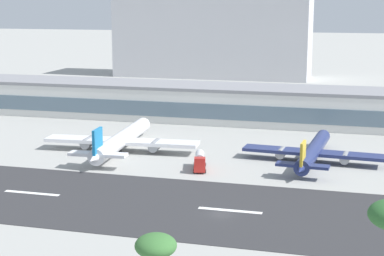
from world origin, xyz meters
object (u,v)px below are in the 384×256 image
object	(u,v)px
distant_hotel_block	(213,32)
airliner_gold_tail_gate_1	(313,152)
airliner_blue_tail_gate_0	(120,141)
palm_tree_0	(156,248)
terminal_building	(246,104)
service_fuel_truck_0	(200,161)

from	to	relation	value
distant_hotel_block	airliner_gold_tail_gate_1	world-z (taller)	distant_hotel_block
airliner_blue_tail_gate_0	palm_tree_0	xyz separation A→B (m)	(37.15, -82.42, 7.67)
airliner_blue_tail_gate_0	airliner_gold_tail_gate_1	size ratio (longest dim) A/B	1.14
terminal_building	palm_tree_0	distance (m)	132.40
terminal_building	palm_tree_0	xyz separation A→B (m)	(13.45, -131.63, 4.94)
distant_hotel_block	service_fuel_truck_0	xyz separation A→B (m)	(39.20, -178.59, -20.91)
service_fuel_truck_0	terminal_building	bearing A→B (deg)	166.14
distant_hotel_block	service_fuel_truck_0	size ratio (longest dim) A/B	11.10
distant_hotel_block	palm_tree_0	xyz separation A→B (m)	(52.47, -249.99, -12.24)
terminal_building	palm_tree_0	world-z (taller)	palm_tree_0
airliner_blue_tail_gate_0	service_fuel_truck_0	world-z (taller)	airliner_blue_tail_gate_0
terminal_building	distant_hotel_block	distance (m)	125.81
distant_hotel_block	airliner_blue_tail_gate_0	xyz separation A→B (m)	(15.33, -167.56, -19.91)
airliner_gold_tail_gate_1	palm_tree_0	distance (m)	85.40
terminal_building	service_fuel_truck_0	bearing A→B (deg)	-89.84
airliner_gold_tail_gate_1	palm_tree_0	xyz separation A→B (m)	(-11.23, -84.27, 8.05)
service_fuel_truck_0	palm_tree_0	xyz separation A→B (m)	(13.28, -71.39, 8.67)
palm_tree_0	terminal_building	bearing A→B (deg)	95.83
terminal_building	airliner_gold_tail_gate_1	size ratio (longest dim) A/B	4.82
distant_hotel_block	service_fuel_truck_0	world-z (taller)	distant_hotel_block
airliner_gold_tail_gate_1	palm_tree_0	world-z (taller)	palm_tree_0
airliner_gold_tail_gate_1	airliner_blue_tail_gate_0	bearing A→B (deg)	96.31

